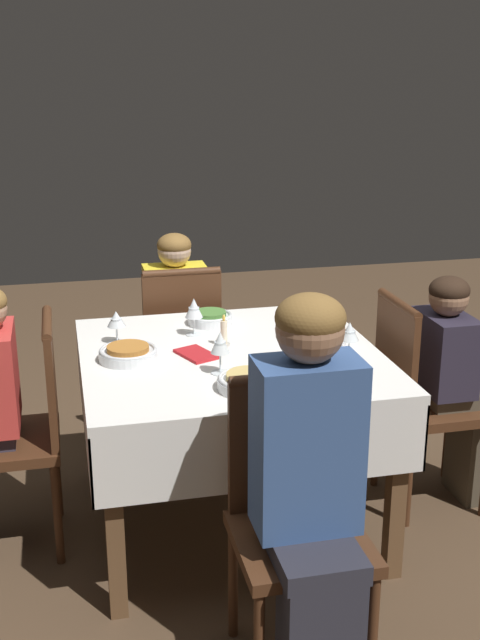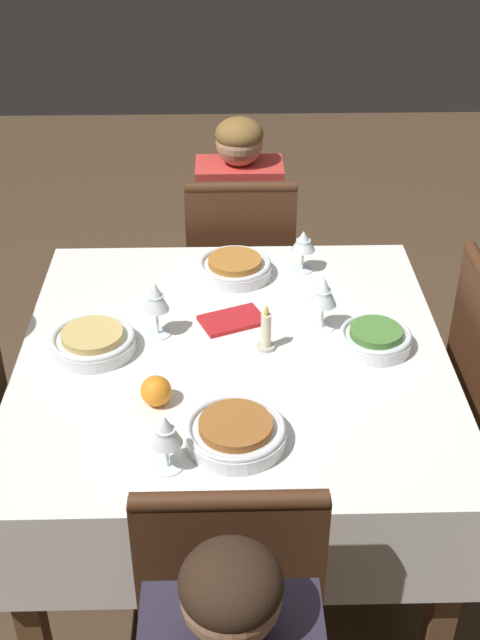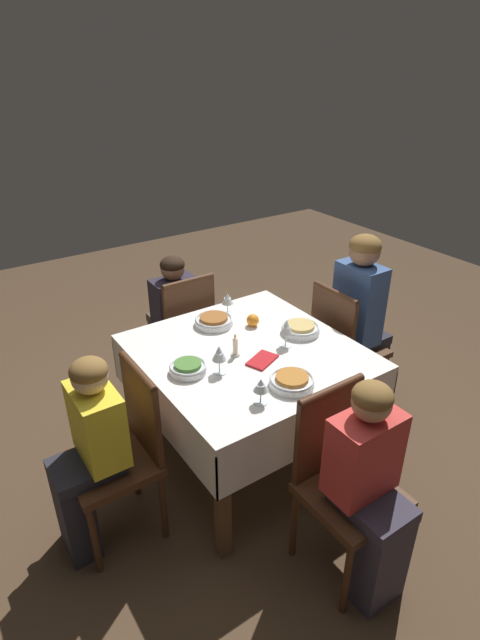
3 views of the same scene
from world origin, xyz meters
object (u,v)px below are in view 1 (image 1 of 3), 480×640
(person_child_dark, at_px, (456,380))
(bowl_east, at_px, (249,381))
(chair_west, at_px, (180,346))
(wine_glass_north, at_px, (350,333))
(wine_glass_east, at_px, (220,344))
(bowl_north, at_px, (317,339))
(wine_glass_south, at_px, (116,320))
(bowl_west, at_px, (210,318))
(orange_fruit, at_px, (297,356))
(person_adult_denim, at_px, (311,480))
(chair_south, at_px, (24,424))
(bowl_south, at_px, (128,353))
(dining_table, at_px, (231,376))
(wine_glass_west, at_px, (194,309))
(chair_east, at_px, (295,510))
(napkin_red_folded, at_px, (196,354))
(chair_north, at_px, (419,393))
(candle_centerpiece, at_px, (224,335))
(person_child_yellow, at_px, (174,323))

(person_child_dark, relative_size, bowl_east, 4.52)
(chair_west, distance_m, wine_glass_north, 1.10)
(wine_glass_east, distance_m, bowl_north, 0.48)
(person_child_dark, relative_size, wine_glass_south, 7.56)
(bowl_east, bearing_deg, wine_glass_east, -157.38)
(chair_west, bearing_deg, bowl_west, 100.50)
(chair_west, bearing_deg, bowl_north, 119.20)
(wine_glass_north, distance_m, orange_fruit, 0.23)
(person_adult_denim, xyz_separation_m, wine_glass_north, (-0.78, 0.39, 0.15))
(chair_south, bearing_deg, person_adult_denim, 40.60)
(bowl_east, relative_size, bowl_south, 1.00)
(dining_table, bearing_deg, wine_glass_west, -157.49)
(chair_south, distance_m, chair_west, 1.02)
(chair_east, height_order, napkin_red_folded, chair_east)
(chair_north, bearing_deg, dining_table, 88.74)
(person_adult_denim, xyz_separation_m, candle_centerpiece, (-1.01, -0.04, 0.10))
(dining_table, bearing_deg, person_child_yellow, -174.90)
(person_child_dark, distance_m, candle_centerpiece, 1.00)
(candle_centerpiece, xyz_separation_m, orange_fruit, (0.27, 0.22, -0.01))
(bowl_south, bearing_deg, chair_north, 88.57)
(dining_table, height_order, wine_glass_west, wine_glass_west)
(person_child_yellow, height_order, wine_glass_west, person_child_yellow)
(person_adult_denim, height_order, bowl_south, person_adult_denim)
(chair_east, relative_size, person_adult_denim, 0.75)
(chair_west, distance_m, candle_centerpiece, 0.75)
(bowl_west, bearing_deg, person_child_yellow, -172.46)
(person_child_dark, height_order, candle_centerpiece, person_child_dark)
(chair_east, distance_m, bowl_south, 0.93)
(wine_glass_south, bearing_deg, person_adult_denim, 21.43)
(person_adult_denim, bearing_deg, wine_glass_east, 98.79)
(chair_north, distance_m, wine_glass_east, 0.95)
(wine_glass_south, relative_size, candle_centerpiece, 1.02)
(candle_centerpiece, bearing_deg, napkin_red_folded, -55.19)
(chair_east, bearing_deg, orange_fruit, 73.22)
(bowl_east, relative_size, wine_glass_west, 1.41)
(napkin_red_folded, bearing_deg, chair_south, -93.49)
(napkin_red_folded, bearing_deg, bowl_north, 90.68)
(candle_centerpiece, bearing_deg, bowl_north, 77.03)
(wine_glass_north, distance_m, bowl_west, 0.68)
(bowl_west, height_order, wine_glass_west, wine_glass_west)
(dining_table, xyz_separation_m, bowl_east, (0.36, -0.01, 0.12))
(bowl_south, distance_m, bowl_north, 0.74)
(chair_south, distance_m, wine_glass_north, 1.27)
(chair_north, relative_size, bowl_east, 4.15)
(candle_centerpiece, bearing_deg, bowl_east, -0.57)
(bowl_south, relative_size, wine_glass_south, 1.67)
(candle_centerpiece, distance_m, orange_fruit, 0.35)
(chair_north, distance_m, person_child_dark, 0.17)
(wine_glass_north, bearing_deg, person_child_yellow, -154.81)
(chair_north, height_order, bowl_south, chair_north)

